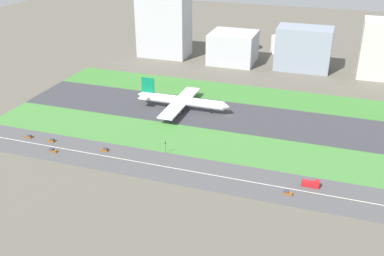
{
  "coord_description": "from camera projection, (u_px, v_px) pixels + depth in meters",
  "views": [
    {
      "loc": [
        61.36,
        -255.01,
        117.73
      ],
      "look_at": [
        -12.48,
        -36.5,
        6.0
      ],
      "focal_mm": 41.23,
      "sensor_mm": 36.0,
      "label": 1
    }
  ],
  "objects": [
    {
      "name": "terminal_building",
      "position": [
        164.0,
        27.0,
        397.86
      ],
      "size": [
        44.57,
        27.17,
        53.63
      ],
      "primitive_type": "cube",
      "color": "#B2B2B7",
      "rests_on": "ground_plane"
    },
    {
      "name": "highway_centerline",
      "position": [
        192.0,
        171.0,
        224.14
      ],
      "size": [
        266.0,
        0.5,
        0.01
      ],
      "primitive_type": "cube",
      "color": "silver",
      "rests_on": "highway"
    },
    {
      "name": "car_1",
      "position": [
        51.0,
        140.0,
        253.21
      ],
      "size": [
        4.4,
        1.8,
        2.0
      ],
      "color": "brown",
      "rests_on": "highway"
    },
    {
      "name": "car_0",
      "position": [
        104.0,
        150.0,
        243.31
      ],
      "size": [
        4.4,
        1.8,
        2.0
      ],
      "color": "brown",
      "rests_on": "highway"
    },
    {
      "name": "grass_median_north",
      "position": [
        242.0,
        94.0,
        321.36
      ],
      "size": [
        280.0,
        36.0,
        0.1
      ],
      "primitive_type": "cube",
      "color": "#3D7A33",
      "rests_on": "ground_plane"
    },
    {
      "name": "car_4",
      "position": [
        53.0,
        150.0,
        242.41
      ],
      "size": [
        4.4,
        1.8,
        2.0
      ],
      "rotation": [
        0.0,
        0.0,
        3.14
      ],
      "color": "brown",
      "rests_on": "highway"
    },
    {
      "name": "car_2",
      "position": [
        287.0,
        193.0,
        205.55
      ],
      "size": [
        4.4,
        1.8,
        2.0
      ],
      "rotation": [
        0.0,
        0.0,
        3.14
      ],
      "color": "brown",
      "rests_on": "highway"
    },
    {
      "name": "fuel_tank_west",
      "position": [
        245.0,
        43.0,
        426.32
      ],
      "size": [
        22.52,
        22.52,
        12.5
      ],
      "primitive_type": "cylinder",
      "color": "silver",
      "rests_on": "ground_plane"
    },
    {
      "name": "car_3",
      "position": [
        29.0,
        136.0,
        257.69
      ],
      "size": [
        4.4,
        1.8,
        2.0
      ],
      "color": "brown",
      "rests_on": "highway"
    },
    {
      "name": "runway",
      "position": [
        228.0,
        116.0,
        286.4
      ],
      "size": [
        280.0,
        46.0,
        0.1
      ],
      "primitive_type": "cube",
      "color": "#38383D",
      "rests_on": "ground_plane"
    },
    {
      "name": "highway",
      "position": [
        192.0,
        171.0,
        224.16
      ],
      "size": [
        280.0,
        28.0,
        0.1
      ],
      "primitive_type": "cube",
      "color": "#4C4C4F",
      "rests_on": "ground_plane"
    },
    {
      "name": "ground_plane",
      "position": [
        228.0,
        116.0,
        286.42
      ],
      "size": [
        800.0,
        800.0,
        0.0
      ],
      "primitive_type": "plane",
      "color": "#5B564C"
    },
    {
      "name": "airliner",
      "position": [
        181.0,
        101.0,
        293.18
      ],
      "size": [
        65.0,
        56.0,
        19.7
      ],
      "color": "white",
      "rests_on": "runway"
    },
    {
      "name": "hangar_building",
      "position": [
        233.0,
        48.0,
        385.18
      ],
      "size": [
        39.05,
        36.16,
        26.48
      ],
      "primitive_type": "cube",
      "color": "#B2B2B7",
      "rests_on": "ground_plane"
    },
    {
      "name": "traffic_light",
      "position": [
        165.0,
        147.0,
        239.08
      ],
      "size": [
        0.36,
        0.5,
        7.2
      ],
      "color": "#4C4C51",
      "rests_on": "highway"
    },
    {
      "name": "fuel_tank_centre",
      "position": [
        283.0,
        45.0,
        415.24
      ],
      "size": [
        22.28,
        22.28,
        15.21
      ],
      "primitive_type": "cylinder",
      "color": "silver",
      "rests_on": "ground_plane"
    },
    {
      "name": "truck_1",
      "position": [
        311.0,
        184.0,
        210.92
      ],
      "size": [
        8.4,
        2.5,
        4.0
      ],
      "color": "#B2191E",
      "rests_on": "highway"
    },
    {
      "name": "office_tower",
      "position": [
        303.0,
        49.0,
        365.95
      ],
      "size": [
        44.54,
        26.3,
        35.45
      ],
      "primitive_type": "cube",
      "color": "gray",
      "rests_on": "ground_plane"
    },
    {
      "name": "grass_median_south",
      "position": [
        210.0,
        144.0,
        251.44
      ],
      "size": [
        280.0,
        36.0,
        0.1
      ],
      "primitive_type": "cube",
      "color": "#427F38",
      "rests_on": "ground_plane"
    }
  ]
}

